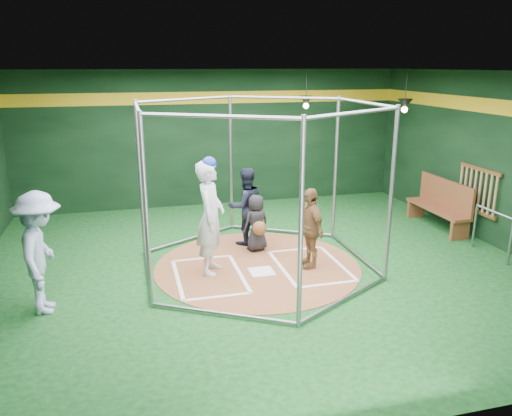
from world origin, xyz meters
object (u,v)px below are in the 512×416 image
object	(u,v)px
visitor_leopard	(310,228)
dugout_bench	(441,203)
umpire	(246,206)
batter_figure	(210,217)

from	to	relation	value
visitor_leopard	dugout_bench	world-z (taller)	visitor_leopard
visitor_leopard	umpire	world-z (taller)	umpire
umpire	dugout_bench	bearing A→B (deg)	166.63
batter_figure	umpire	xyz separation A→B (m)	(0.94, 1.30, -0.24)
umpire	dugout_bench	distance (m)	4.56
umpire	batter_figure	bearing A→B (deg)	41.58
dugout_bench	batter_figure	bearing A→B (deg)	-167.37
batter_figure	dugout_bench	distance (m)	5.66
umpire	dugout_bench	size ratio (longest dim) A/B	0.83
visitor_leopard	umpire	distance (m)	1.72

